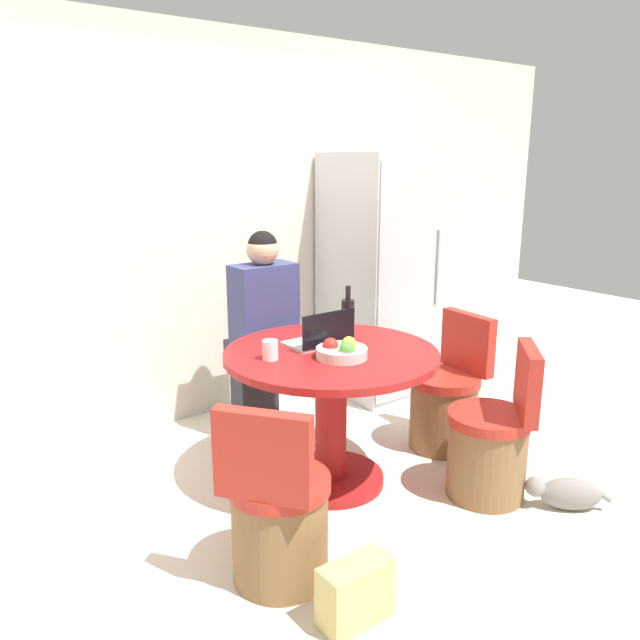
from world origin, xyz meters
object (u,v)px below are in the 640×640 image
chair_near_left_corner (278,520)px  dining_table (331,394)px  laptop (321,338)px  handbag (356,592)px  chair_near_right_corner (491,446)px  bottle (348,316)px  refrigerator (381,276)px  fruit_bowl (342,351)px  cat (566,493)px  person_seated (261,325)px  chair_right_side (446,403)px

chair_near_left_corner → dining_table: bearing=-90.0°
dining_table → laptop: size_ratio=3.32×
laptop → handbag: 1.38m
chair_near_right_corner → bottle: (-0.34, 0.80, 0.60)m
refrigerator → chair_near_right_corner: size_ratio=2.14×
fruit_bowl → bottle: (0.29, 0.30, 0.08)m
dining_table → cat: dining_table is taller
person_seated → handbag: size_ratio=4.47×
bottle → chair_near_right_corner: bearing=-67.0°
dining_table → chair_right_side: 0.90m
dining_table → refrigerator: bearing=37.7°
chair_near_left_corner → laptop: 1.09m
person_seated → bottle: size_ratio=4.57×
fruit_bowl → handbag: fruit_bowl is taller
cat → dining_table: bearing=-6.2°
person_seated → fruit_bowl: (-0.08, -0.92, 0.08)m
bottle → dining_table: bearing=-145.5°
person_seated → fruit_bowl: bearing=84.9°
chair_right_side → person_seated: bearing=-132.5°
chair_near_left_corner → cat: size_ratio=2.45×
person_seated → laptop: (-0.03, -0.68, 0.08)m
dining_table → person_seated: size_ratio=0.86×
refrigerator → cat: 2.09m
chair_near_left_corner → cat: bearing=-143.2°
person_seated → chair_right_side: bearing=132.9°
chair_near_left_corner → chair_right_side: (1.55, 0.45, 0.00)m
chair_right_side → laptop: bearing=-97.9°
cat → chair_near_left_corner: bearing=27.5°
fruit_bowl → dining_table: bearing=76.7°
person_seated → laptop: person_seated is taller
handbag → chair_near_left_corner: bearing=104.0°
person_seated → handbag: person_seated is taller
bottle → chair_near_left_corner: bearing=-143.7°
laptop → cat: size_ratio=1.01×
chair_near_left_corner → laptop: size_ratio=2.43×
person_seated → chair_near_right_corner: bearing=111.1°
refrigerator → chair_near_right_corner: (-0.61, -1.56, -0.62)m
bottle → cat: 1.49m
chair_right_side → person_seated: size_ratio=0.63×
refrigerator → chair_near_left_corner: size_ratio=2.14×
handbag → laptop: bearing=59.5°
person_seated → cat: bearing=113.2°
chair_right_side → person_seated: (-0.81, 0.87, 0.45)m
person_seated → handbag: (-0.64, -1.71, -0.60)m
chair_near_left_corner → bottle: bearing=-90.7°
bottle → cat: (0.54, -1.13, -0.80)m
laptop → cat: bearing=126.3°
chair_right_side → bottle: 0.89m
dining_table → chair_near_right_corner: bearing=-46.0°
bottle → cat: bearing=-64.3°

